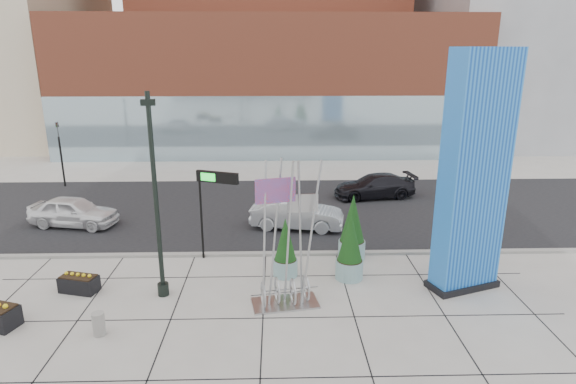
{
  "coord_description": "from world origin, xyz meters",
  "views": [
    {
      "loc": [
        1.46,
        -14.87,
        8.45
      ],
      "look_at": [
        1.9,
        2.0,
        3.4
      ],
      "focal_mm": 30.0,
      "sensor_mm": 36.0,
      "label": 1
    }
  ],
  "objects_px": {
    "lamp_post": "(157,218)",
    "concrete_bollard": "(99,324)",
    "car_white_west": "(73,212)",
    "overhead_street_sign": "(216,183)",
    "blue_pylon": "(474,179)",
    "car_silver_mid": "(297,214)",
    "public_art_sculpture": "(286,268)"
  },
  "relations": [
    {
      "from": "blue_pylon",
      "to": "car_silver_mid",
      "type": "height_order",
      "value": "blue_pylon"
    },
    {
      "from": "lamp_post",
      "to": "overhead_street_sign",
      "type": "relative_size",
      "value": 1.89
    },
    {
      "from": "lamp_post",
      "to": "overhead_street_sign",
      "type": "xyz_separation_m",
      "value": [
        1.62,
        3.14,
        0.33
      ]
    },
    {
      "from": "lamp_post",
      "to": "blue_pylon",
      "type": "bearing_deg",
      "value": 1.82
    },
    {
      "from": "concrete_bollard",
      "to": "overhead_street_sign",
      "type": "xyz_separation_m",
      "value": [
        3.03,
        5.6,
        2.89
      ]
    },
    {
      "from": "blue_pylon",
      "to": "concrete_bollard",
      "type": "xyz_separation_m",
      "value": [
        -12.29,
        -2.8,
        -3.74
      ]
    },
    {
      "from": "blue_pylon",
      "to": "car_white_west",
      "type": "xyz_separation_m",
      "value": [
        -16.83,
        6.79,
        -3.38
      ]
    },
    {
      "from": "concrete_bollard",
      "to": "car_white_west",
      "type": "xyz_separation_m",
      "value": [
        -4.53,
        9.6,
        0.36
      ]
    },
    {
      "from": "car_silver_mid",
      "to": "public_art_sculpture",
      "type": "bearing_deg",
      "value": -175.08
    },
    {
      "from": "blue_pylon",
      "to": "overhead_street_sign",
      "type": "distance_m",
      "value": 9.71
    },
    {
      "from": "lamp_post",
      "to": "overhead_street_sign",
      "type": "bearing_deg",
      "value": 62.71
    },
    {
      "from": "overhead_street_sign",
      "to": "car_silver_mid",
      "type": "xyz_separation_m",
      "value": [
        3.43,
        3.38,
        -2.53
      ]
    },
    {
      "from": "car_white_west",
      "to": "car_silver_mid",
      "type": "xyz_separation_m",
      "value": [
        11.0,
        -0.61,
        0.01
      ]
    },
    {
      "from": "blue_pylon",
      "to": "concrete_bollard",
      "type": "bearing_deg",
      "value": 172.8
    },
    {
      "from": "blue_pylon",
      "to": "concrete_bollard",
      "type": "height_order",
      "value": "blue_pylon"
    },
    {
      "from": "blue_pylon",
      "to": "overhead_street_sign",
      "type": "relative_size",
      "value": 2.24
    },
    {
      "from": "public_art_sculpture",
      "to": "blue_pylon",
      "type": "bearing_deg",
      "value": -0.26
    },
    {
      "from": "lamp_post",
      "to": "overhead_street_sign",
      "type": "distance_m",
      "value": 3.55
    },
    {
      "from": "overhead_street_sign",
      "to": "car_white_west",
      "type": "bearing_deg",
      "value": 172.56
    },
    {
      "from": "concrete_bollard",
      "to": "car_silver_mid",
      "type": "xyz_separation_m",
      "value": [
        6.46,
        8.99,
        0.37
      ]
    },
    {
      "from": "car_white_west",
      "to": "car_silver_mid",
      "type": "relative_size",
      "value": 0.96
    },
    {
      "from": "lamp_post",
      "to": "car_white_west",
      "type": "height_order",
      "value": "lamp_post"
    },
    {
      "from": "lamp_post",
      "to": "concrete_bollard",
      "type": "bearing_deg",
      "value": -119.8
    },
    {
      "from": "blue_pylon",
      "to": "concrete_bollard",
      "type": "distance_m",
      "value": 13.15
    },
    {
      "from": "lamp_post",
      "to": "public_art_sculpture",
      "type": "distance_m",
      "value": 4.69
    },
    {
      "from": "car_silver_mid",
      "to": "blue_pylon",
      "type": "bearing_deg",
      "value": -126.19
    },
    {
      "from": "blue_pylon",
      "to": "overhead_street_sign",
      "type": "xyz_separation_m",
      "value": [
        -9.26,
        2.8,
        -0.85
      ]
    },
    {
      "from": "blue_pylon",
      "to": "public_art_sculpture",
      "type": "bearing_deg",
      "value": 169.44
    },
    {
      "from": "overhead_street_sign",
      "to": "public_art_sculpture",
      "type": "bearing_deg",
      "value": -34.62
    },
    {
      "from": "lamp_post",
      "to": "car_white_west",
      "type": "bearing_deg",
      "value": 129.78
    },
    {
      "from": "concrete_bollard",
      "to": "car_silver_mid",
      "type": "bearing_deg",
      "value": 54.28
    },
    {
      "from": "blue_pylon",
      "to": "lamp_post",
      "type": "relative_size",
      "value": 1.19
    }
  ]
}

